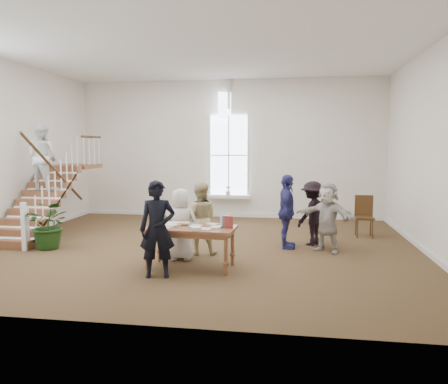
% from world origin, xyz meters
% --- Properties ---
extents(ground, '(10.00, 10.00, 0.00)m').
position_xyz_m(ground, '(0.00, 0.00, 0.00)').
color(ground, '#442F1A').
rests_on(ground, ground).
extents(room_shell, '(10.49, 10.00, 10.00)m').
position_xyz_m(room_shell, '(-0.00, 4.39, 0.40)').
color(room_shell, silver).
rests_on(room_shell, ground).
extents(staircase, '(1.10, 4.10, 2.92)m').
position_xyz_m(staircase, '(-4.34, 0.75, 1.62)').
color(staircase, brown).
rests_on(staircase, ground).
extents(library_table, '(1.75, 0.94, 0.87)m').
position_xyz_m(library_table, '(0.14, -1.74, 0.72)').
color(library_table, brown).
rests_on(library_table, ground).
extents(police_officer, '(0.71, 0.55, 1.74)m').
position_xyz_m(police_officer, '(-0.30, -2.39, 0.87)').
color(police_officer, black).
rests_on(police_officer, ground).
extents(elderly_woman, '(0.75, 0.52, 1.48)m').
position_xyz_m(elderly_woman, '(-0.20, -1.14, 0.74)').
color(elderly_woman, silver).
rests_on(elderly_woman, ground).
extents(person_yellow, '(0.84, 0.69, 1.57)m').
position_xyz_m(person_yellow, '(0.10, -0.64, 0.79)').
color(person_yellow, tan).
rests_on(person_yellow, ground).
extents(woman_cluster_a, '(0.42, 1.00, 1.71)m').
position_xyz_m(woman_cluster_a, '(1.95, 0.21, 0.85)').
color(woman_cluster_a, navy).
rests_on(woman_cluster_a, ground).
extents(woman_cluster_b, '(1.04, 1.13, 1.52)m').
position_xyz_m(woman_cluster_b, '(2.55, 0.66, 0.76)').
color(woman_cluster_b, black).
rests_on(woman_cluster_b, ground).
extents(woman_cluster_c, '(1.44, 1.21, 1.55)m').
position_xyz_m(woman_cluster_c, '(2.85, 0.01, 0.78)').
color(woman_cluster_c, beige).
rests_on(woman_cluster_c, ground).
extents(floor_plant, '(1.03, 0.90, 1.12)m').
position_xyz_m(floor_plant, '(-3.40, -0.68, 0.56)').
color(floor_plant, '#183811').
rests_on(floor_plant, ground).
extents(side_chair, '(0.48, 0.48, 1.07)m').
position_xyz_m(side_chair, '(3.94, 1.88, 0.60)').
color(side_chair, '#3D2510').
rests_on(side_chair, ground).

